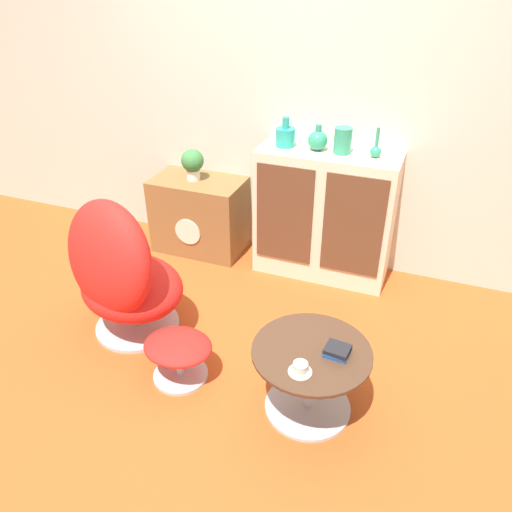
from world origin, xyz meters
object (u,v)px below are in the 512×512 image
vase_inner_right (343,141)px  vase_rightmost (376,150)px  vase_inner_left (318,140)px  egg_chair (121,274)px  teacup (300,369)px  ottoman (178,351)px  coffee_table (310,374)px  sideboard (324,215)px  vase_leftmost (285,136)px  tv_console (200,215)px  book_stack (337,351)px  potted_plant (193,163)px

vase_inner_right → vase_rightmost: vase_rightmost is taller
vase_rightmost → vase_inner_left: bearing=180.0°
egg_chair → teacup: (1.26, -0.38, -0.01)m
vase_inner_left → vase_rightmost: vase_rightmost is taller
ottoman → coffee_table: 0.77m
sideboard → coffee_table: bearing=-78.0°
ottoman → vase_leftmost: size_ratio=1.94×
sideboard → tv_console: sideboard is taller
vase_inner_right → vase_rightmost: size_ratio=0.87×
vase_leftmost → book_stack: bearing=-61.5°
tv_console → book_stack: bearing=-42.9°
egg_chair → book_stack: (1.40, -0.19, -0.01)m
coffee_table → vase_leftmost: vase_leftmost is taller
tv_console → vase_inner_right: (1.11, 0.02, 0.75)m
coffee_table → potted_plant: 1.99m
sideboard → teacup: bearing=-79.7°
coffee_table → vase_inner_left: 1.64m
tv_console → vase_leftmost: vase_leftmost is taller
ottoman → vase_rightmost: size_ratio=2.00×
egg_chair → vase_inner_left: 1.59m
tv_console → vase_inner_left: 1.19m
egg_chair → teacup: egg_chair is taller
ottoman → potted_plant: bearing=112.9°
ottoman → egg_chair: bearing=154.4°
sideboard → potted_plant: 1.10m
sideboard → egg_chair: size_ratio=1.02×
tv_console → ottoman: bearing=-68.3°
vase_rightmost → potted_plant: 1.40m
sideboard → teacup: (0.28, -1.55, -0.05)m
vase_leftmost → vase_inner_left: size_ratio=1.16×
book_stack → potted_plant: bearing=137.7°
teacup → vase_inner_right: bearing=97.2°
vase_leftmost → vase_inner_right: vase_leftmost is taller
egg_chair → vase_inner_right: 1.70m
sideboard → vase_rightmost: size_ratio=4.94×
vase_leftmost → vase_rightmost: 0.63m
sideboard → coffee_table: (0.29, -1.38, -0.24)m
ottoman → sideboard: bearing=71.6°
book_stack → tv_console: bearing=137.1°
vase_inner_left → teacup: (0.37, -1.55, -0.60)m
sideboard → vase_inner_left: 0.56m
ottoman → potted_plant: 1.62m
coffee_table → vase_inner_left: (-0.38, 1.38, 0.79)m
tv_console → book_stack: 1.98m
potted_plant → vase_inner_left: bearing=0.9°
sideboard → vase_leftmost: bearing=179.3°
coffee_table → book_stack: bearing=9.3°
book_stack → coffee_table: bearing=-170.7°
tv_console → vase_inner_right: bearing=0.8°
ottoman → vase_inner_right: size_ratio=2.29×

